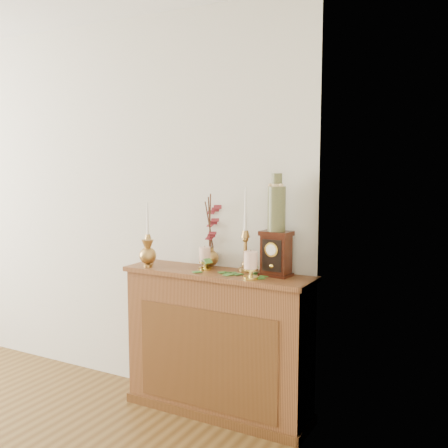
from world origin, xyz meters
The scene contains 10 objects.
console_shelf centered at (1.40, 2.10, 0.44)m, with size 1.24×0.34×0.93m.
candlestick_left centered at (0.88, 2.07, 1.07)m, with size 0.07×0.07×0.42m.
candlestick_center centered at (1.56, 2.18, 1.10)m, with size 0.09×0.09×0.53m.
bud_vase centered at (0.93, 2.00, 1.02)m, with size 0.11×0.11×0.18m.
ginger_jar centered at (1.29, 2.22, 1.15)m, with size 0.20×0.21×0.48m.
pillar_candle_left centered at (1.31, 2.10, 1.01)m, with size 0.08×0.08×0.16m.
pillar_candle_right centered at (1.68, 2.00, 1.02)m, with size 0.09×0.09×0.17m.
ivy_garland centered at (1.50, 2.08, 0.94)m, with size 0.47×0.21×0.09m.
mantel_clock centered at (1.77, 2.15, 1.06)m, with size 0.19×0.14×0.27m.
ceramic_vase centered at (1.77, 2.15, 1.36)m, with size 0.11×0.11×0.34m.
Camera 1 is at (2.98, -0.72, 1.61)m, focal length 42.00 mm.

